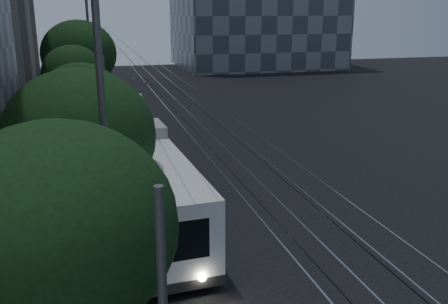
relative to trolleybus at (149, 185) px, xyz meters
The scene contains 18 objects.
ground 4.93m from the trolleybus, 28.56° to the right, with size 120.00×120.00×0.00m, color black.
sidewalk 18.16m from the trolleybus, 100.83° to the left, with size 5.00×90.00×0.15m, color slate.
tram_rails 19.02m from the trolleybus, 69.62° to the left, with size 4.52×90.00×0.02m.
overhead_wires 17.89m from the trolleybus, 92.82° to the left, with size 2.23×90.00×6.00m.
trolleybus is the anchor object (origin of this frame).
pickup_silver 10.79m from the trolleybus, 90.52° to the left, with size 3.00×6.50×1.81m, color #ADB1B5.
car_white_a 16.80m from the trolleybus, 90.68° to the left, with size 1.54×3.84×1.31m, color silver.
car_white_b 19.33m from the trolleybus, 88.50° to the left, with size 1.94×4.77×1.38m, color silver.
car_white_c 22.43m from the trolleybus, 86.42° to the left, with size 1.53×4.39×1.45m, color white.
car_white_d 27.30m from the trolleybus, 88.22° to the left, with size 1.69×4.20×1.43m, color silver.
tree_0 10.37m from the trolleybus, 105.86° to the right, with size 4.44×4.44×6.41m.
tree_1 4.01m from the trolleybus, 141.47° to the right, with size 5.01×5.01×6.46m.
tree_2 7.26m from the trolleybus, 110.40° to the left, with size 4.17×4.17×5.79m.
tree_3 15.27m from the trolleybus, 101.13° to the left, with size 3.87×3.87×6.08m.
tree_4 22.72m from the trolleybus, 96.49° to the left, with size 5.77×5.77×7.45m.
tree_5 34.12m from the trolleybus, 94.05° to the left, with size 4.65×4.65×6.80m.
streetlamp_near 7.35m from the trolleybus, 103.39° to the right, with size 2.59×0.44×10.83m.
streetlamp_far 22.45m from the trolleybus, 93.34° to the left, with size 2.55×0.44×10.63m.
Camera 1 is at (-6.10, -16.27, 8.28)m, focal length 40.00 mm.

